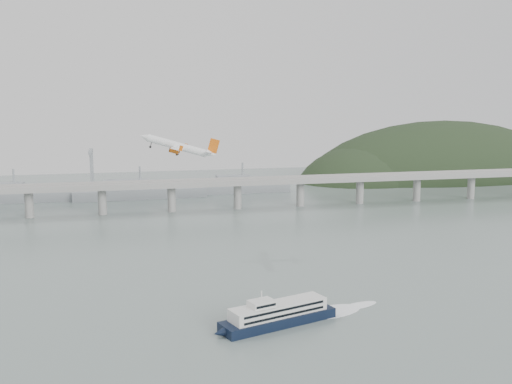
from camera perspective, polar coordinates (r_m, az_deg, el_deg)
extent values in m
plane|color=slate|center=(264.36, 2.80, -9.57)|extent=(900.00, 900.00, 0.00)
cube|color=gray|center=(450.69, -4.27, 0.80)|extent=(800.00, 22.00, 2.20)
cube|color=gray|center=(440.15, -4.06, 0.87)|extent=(800.00, 0.60, 1.80)
cube|color=gray|center=(460.68, -4.48, 1.23)|extent=(800.00, 0.60, 1.80)
cylinder|color=gray|center=(450.78, -20.80, -1.11)|extent=(6.00, 6.00, 21.00)
cylinder|color=gray|center=(446.92, -14.43, -0.89)|extent=(6.00, 6.00, 21.00)
cylinder|color=gray|center=(448.62, -8.04, -0.66)|extent=(6.00, 6.00, 21.00)
cylinder|color=gray|center=(455.84, -1.77, -0.42)|extent=(6.00, 6.00, 21.00)
cylinder|color=gray|center=(468.32, 4.23, -0.18)|extent=(6.00, 6.00, 21.00)
cylinder|color=gray|center=(485.64, 9.86, 0.04)|extent=(6.00, 6.00, 21.00)
cylinder|color=gray|center=(507.33, 15.06, 0.24)|extent=(6.00, 6.00, 21.00)
cylinder|color=gray|center=(532.83, 19.80, 0.42)|extent=(6.00, 6.00, 21.00)
ellipsoid|color=black|center=(672.11, 17.23, -0.13)|extent=(320.00, 150.00, 156.00)
ellipsoid|color=black|center=(619.36, 10.13, -0.06)|extent=(140.00, 110.00, 96.00)
ellipsoid|color=black|center=(730.81, 22.89, -0.29)|extent=(220.00, 140.00, 120.00)
cube|color=gray|center=(522.89, -21.98, -0.46)|extent=(95.67, 20.15, 8.00)
cube|color=gray|center=(523.26, -23.06, 0.36)|extent=(33.90, 15.02, 8.00)
cylinder|color=gray|center=(520.68, -22.08, 1.27)|extent=(1.60, 1.60, 14.00)
cube|color=gray|center=(512.25, -10.94, -0.15)|extent=(110.55, 21.43, 8.00)
cube|color=gray|center=(510.74, -12.20, 0.69)|extent=(39.01, 16.73, 8.00)
cylinder|color=gray|center=(509.98, -11.00, 1.62)|extent=(1.60, 1.60, 14.00)
cube|color=gray|center=(533.25, -1.29, 0.37)|extent=(85.00, 13.60, 8.00)
cube|color=gray|center=(530.41, -2.19, 1.19)|extent=(29.75, 11.90, 8.00)
cylinder|color=gray|center=(531.08, -1.29, 2.07)|extent=(1.60, 1.60, 14.00)
cube|color=gray|center=(544.68, -15.37, 1.93)|extent=(3.00, 3.00, 40.00)
cube|color=gray|center=(532.89, -15.48, 3.72)|extent=(3.00, 28.00, 3.00)
cube|color=black|center=(229.31, 2.13, -12.04)|extent=(47.16, 24.54, 3.68)
cone|color=black|center=(217.61, -3.50, -13.25)|extent=(5.50, 4.91, 3.68)
cube|color=silver|center=(227.86, 2.14, -11.07)|extent=(39.59, 20.54, 4.60)
cube|color=black|center=(223.82, 2.80, -11.13)|extent=(33.33, 10.80, 0.92)
cube|color=black|center=(224.59, 2.80, -11.66)|extent=(33.33, 10.80, 0.92)
cube|color=black|center=(231.12, 1.50, -10.46)|extent=(33.33, 10.80, 0.92)
cube|color=black|center=(231.86, 1.49, -10.97)|extent=(33.33, 10.80, 0.92)
cube|color=silver|center=(222.95, 0.53, -10.57)|extent=(10.72, 8.94, 2.39)
cube|color=black|center=(220.34, 0.99, -10.81)|extent=(7.92, 2.63, 0.92)
cylinder|color=silver|center=(221.98, 0.53, -9.86)|extent=(0.58, 0.58, 3.68)
ellipsoid|color=white|center=(244.15, 7.29, -11.23)|extent=(29.27, 20.69, 0.18)
ellipsoid|color=white|center=(251.93, 9.62, -10.63)|extent=(20.94, 12.37, 0.18)
cylinder|color=white|center=(319.16, -7.51, 4.39)|extent=(31.32, 11.54, 12.37)
cone|color=white|center=(320.85, -10.61, 5.20)|extent=(6.22, 5.18, 5.14)
cone|color=white|center=(318.45, -4.27, 3.63)|extent=(6.98, 4.95, 5.45)
cube|color=white|center=(319.15, -7.37, 4.15)|extent=(12.19, 38.45, 3.80)
cube|color=white|center=(318.42, -4.43, 3.82)|extent=(5.86, 13.87, 1.91)
cube|color=#D1590E|center=(318.27, -4.06, 4.41)|extent=(6.83, 1.32, 8.38)
cylinder|color=#D1590E|center=(325.48, -7.64, 3.99)|extent=(5.69, 3.75, 3.78)
cylinder|color=black|center=(325.65, -8.04, 4.10)|extent=(1.56, 2.70, 2.59)
cube|color=white|center=(325.42, -7.59, 4.18)|extent=(3.06, 0.79, 2.06)
cylinder|color=#D1590E|center=(313.21, -7.82, 3.91)|extent=(5.69, 3.75, 3.78)
cylinder|color=black|center=(313.38, -8.24, 4.02)|extent=(1.56, 2.70, 2.59)
cube|color=white|center=(313.15, -7.77, 4.11)|extent=(3.06, 0.79, 2.06)
cylinder|color=black|center=(322.16, -7.42, 3.82)|extent=(1.19, 0.47, 2.71)
cylinder|color=black|center=(322.24, -7.47, 3.61)|extent=(1.58, 0.67, 1.54)
cylinder|color=black|center=(316.36, -7.50, 3.77)|extent=(1.19, 0.47, 2.71)
cylinder|color=black|center=(316.44, -7.56, 3.56)|extent=(1.58, 0.67, 1.54)
cylinder|color=black|center=(320.50, -9.98, 4.46)|extent=(1.19, 0.47, 2.71)
cylinder|color=black|center=(320.58, -10.03, 4.25)|extent=(1.58, 0.67, 1.54)
cube|color=#D1590E|center=(337.94, -6.70, 4.38)|extent=(2.47, 0.55, 3.08)
cube|color=#D1590E|center=(299.97, -7.16, 4.16)|extent=(2.47, 0.55, 3.08)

